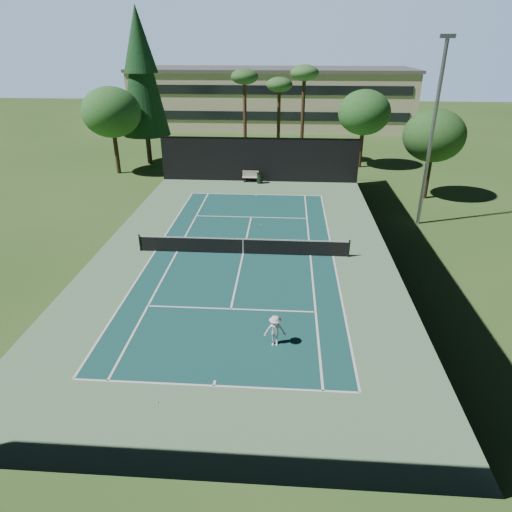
{
  "coord_description": "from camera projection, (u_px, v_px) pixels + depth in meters",
  "views": [
    {
      "loc": [
        2.51,
        -25.23,
        11.85
      ],
      "look_at": [
        1.0,
        -3.0,
        1.3
      ],
      "focal_mm": 32.0,
      "sensor_mm": 36.0,
      "label": 1
    }
  ],
  "objects": [
    {
      "name": "ground",
      "position": [
        243.0,
        254.0,
        27.98
      ],
      "size": [
        160.0,
        160.0,
        0.0
      ],
      "primitive_type": "plane",
      "color": "#31541F",
      "rests_on": "ground"
    },
    {
      "name": "player",
      "position": [
        275.0,
        331.0,
        19.3
      ],
      "size": [
        0.96,
        0.58,
        1.45
      ],
      "primitive_type": "imported",
      "rotation": [
        0.0,
        0.0,
        0.04
      ],
      "color": "silver",
      "rests_on": "ground"
    },
    {
      "name": "palm_a",
      "position": [
        245.0,
        80.0,
        46.24
      ],
      "size": [
        2.8,
        2.8,
        9.32
      ],
      "color": "#4C3020",
      "rests_on": "ground"
    },
    {
      "name": "tennis_ball_d",
      "position": [
        151.0,
        229.0,
        31.58
      ],
      "size": [
        0.06,
        0.06,
        0.06
      ],
      "primitive_type": "sphere",
      "color": "#ACCC2E",
      "rests_on": "ground"
    },
    {
      "name": "tennis_ball_a",
      "position": [
        158.0,
        402.0,
        16.45
      ],
      "size": [
        0.06,
        0.06,
        0.06
      ],
      "primitive_type": "sphere",
      "color": "#CDE734",
      "rests_on": "ground"
    },
    {
      "name": "tennis_ball_b",
      "position": [
        213.0,
        245.0,
        29.09
      ],
      "size": [
        0.06,
        0.06,
        0.06
      ],
      "primitive_type": "sphere",
      "color": "#D3E935",
      "rests_on": "ground"
    },
    {
      "name": "tennis_net",
      "position": [
        243.0,
        246.0,
        27.74
      ],
      "size": [
        12.9,
        0.1,
        1.1
      ],
      "color": "black",
      "rests_on": "ground"
    },
    {
      "name": "court_lines",
      "position": [
        243.0,
        254.0,
        27.97
      ],
      "size": [
        11.07,
        23.87,
        0.01
      ],
      "color": "white",
      "rests_on": "ground"
    },
    {
      "name": "palm_c",
      "position": [
        304.0,
        77.0,
        44.79
      ],
      "size": [
        2.8,
        2.8,
        9.77
      ],
      "color": "#412C1B",
      "rests_on": "ground"
    },
    {
      "name": "light_pole",
      "position": [
        432.0,
        131.0,
        29.89
      ],
      "size": [
        0.9,
        0.25,
        12.22
      ],
      "color": "#919499",
      "rests_on": "ground"
    },
    {
      "name": "decid_tree_a",
      "position": [
        364.0,
        113.0,
        44.88
      ],
      "size": [
        5.12,
        5.12,
        7.62
      ],
      "color": "#452B1D",
      "rests_on": "ground"
    },
    {
      "name": "tennis_ball_c",
      "position": [
        261.0,
        225.0,
        32.34
      ],
      "size": [
        0.07,
        0.07,
        0.07
      ],
      "primitive_type": "sphere",
      "color": "#C7E534",
      "rests_on": "ground"
    },
    {
      "name": "apron_slab",
      "position": [
        243.0,
        254.0,
        27.98
      ],
      "size": [
        18.0,
        32.0,
        0.01
      ],
      "primitive_type": "cube",
      "color": "#5F8760",
      "rests_on": "ground"
    },
    {
      "name": "decid_tree_b",
      "position": [
        434.0,
        136.0,
        35.77
      ],
      "size": [
        4.8,
        4.8,
        7.14
      ],
      "color": "#402A1B",
      "rests_on": "ground"
    },
    {
      "name": "fence",
      "position": [
        243.0,
        223.0,
        27.18
      ],
      "size": [
        18.04,
        32.05,
        4.03
      ],
      "color": "black",
      "rests_on": "ground"
    },
    {
      "name": "campus_building",
      "position": [
        272.0,
        97.0,
        67.64
      ],
      "size": [
        40.5,
        12.5,
        8.3
      ],
      "color": "beige",
      "rests_on": "ground"
    },
    {
      "name": "palm_b",
      "position": [
        279.0,
        87.0,
        48.18
      ],
      "size": [
        2.8,
        2.8,
        8.42
      ],
      "color": "#3F2B1B",
      "rests_on": "ground"
    },
    {
      "name": "decid_tree_c",
      "position": [
        111.0,
        112.0,
        42.61
      ],
      "size": [
        5.44,
        5.44,
        8.09
      ],
      "color": "#42311C",
      "rests_on": "ground"
    },
    {
      "name": "trash_bin",
      "position": [
        260.0,
        178.0,
        41.59
      ],
      "size": [
        0.56,
        0.56,
        0.95
      ],
      "color": "black",
      "rests_on": "ground"
    },
    {
      "name": "court_surface",
      "position": [
        243.0,
        254.0,
        27.98
      ],
      "size": [
        10.97,
        23.77,
        0.01
      ],
      "primitive_type": "cube",
      "color": "#164947",
      "rests_on": "ground"
    },
    {
      "name": "park_bench",
      "position": [
        251.0,
        176.0,
        42.02
      ],
      "size": [
        1.5,
        0.45,
        1.02
      ],
      "color": "beige",
      "rests_on": "ground"
    },
    {
      "name": "pine_tree",
      "position": [
        141.0,
        67.0,
        44.47
      ],
      "size": [
        4.8,
        4.8,
        15.0
      ],
      "color": "#4C3420",
      "rests_on": "ground"
    }
  ]
}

